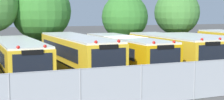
{
  "coord_description": "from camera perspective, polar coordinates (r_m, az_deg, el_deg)",
  "views": [
    {
      "loc": [
        -9.88,
        -21.77,
        4.18
      ],
      "look_at": [
        -0.99,
        0.0,
        1.6
      ],
      "focal_mm": 54.87,
      "sensor_mm": 36.0,
      "label": 1
    }
  ],
  "objects": [
    {
      "name": "tree_3",
      "position": [
        31.4,
        2.14,
        5.42
      ],
      "size": [
        4.25,
        4.25,
        5.91
      ],
      "color": "#4C3823",
      "rests_on": "ground_plane"
    },
    {
      "name": "chainlink_fence",
      "position": [
        16.93,
        13.56,
        -4.83
      ],
      "size": [
        28.58,
        0.07,
        1.88
      ],
      "color": "#9EA0A3",
      "rests_on": "ground_plane"
    },
    {
      "name": "school_bus_4",
      "position": [
        25.64,
        9.87,
        -0.08
      ],
      "size": [
        2.57,
        9.52,
        2.64
      ],
      "rotation": [
        0.0,
        0.0,
        3.14
      ],
      "color": "yellow",
      "rests_on": "ground_plane"
    },
    {
      "name": "school_bus_1",
      "position": [
        22.3,
        -15.3,
        -1.24
      ],
      "size": [
        2.63,
        10.13,
        2.57
      ],
      "rotation": [
        0.0,
        0.0,
        3.16
      ],
      "color": "yellow",
      "rests_on": "ground_plane"
    },
    {
      "name": "tree_2",
      "position": [
        29.7,
        -11.92,
        6.43
      ],
      "size": [
        5.04,
        5.04,
        6.84
      ],
      "color": "#4C3823",
      "rests_on": "ground_plane"
    },
    {
      "name": "tree_4",
      "position": [
        34.5,
        10.65,
        6.16
      ],
      "size": [
        4.46,
        4.46,
        6.43
      ],
      "color": "#4C3823",
      "rests_on": "ground_plane"
    },
    {
      "name": "school_bus_5",
      "position": [
        27.83,
        16.08,
        0.12
      ],
      "size": [
        2.79,
        10.69,
        2.5
      ],
      "rotation": [
        0.0,
        0.0,
        3.17
      ],
      "color": "yellow",
      "rests_on": "ground_plane"
    },
    {
      "name": "school_bus_2",
      "position": [
        22.68,
        -5.82,
        -0.68
      ],
      "size": [
        2.71,
        10.81,
        2.76
      ],
      "rotation": [
        0.0,
        0.0,
        3.17
      ],
      "color": "yellow",
      "rests_on": "ground_plane"
    },
    {
      "name": "traffic_cone",
      "position": [
        15.42,
        -8.27,
        -8.26
      ],
      "size": [
        0.5,
        0.5,
        0.66
      ],
      "primitive_type": "cone",
      "color": "#EA5914",
      "rests_on": "ground_plane"
    },
    {
      "name": "ground_plane",
      "position": [
        24.27,
        2.17,
        -3.66
      ],
      "size": [
        160.0,
        160.0,
        0.0
      ],
      "primitive_type": "plane",
      "color": "#514F4C"
    },
    {
      "name": "school_bus_3",
      "position": [
        23.93,
        2.39,
        -0.47
      ],
      "size": [
        2.51,
        10.6,
        2.61
      ],
      "rotation": [
        0.0,
        0.0,
        3.15
      ],
      "color": "#EAA80C",
      "rests_on": "ground_plane"
    }
  ]
}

